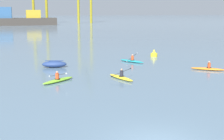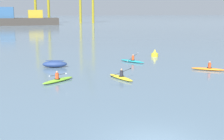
% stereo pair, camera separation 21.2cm
% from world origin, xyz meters
% --- Properties ---
extents(container_barge, '(42.60, 8.10, 7.61)m').
position_xyz_m(container_barge, '(-11.89, 124.31, 2.46)').
color(container_barge, '#38332D').
rests_on(container_barge, ground).
extents(capsized_dinghy, '(2.78, 1.65, 0.76)m').
position_xyz_m(capsized_dinghy, '(-2.43, 20.74, 0.35)').
color(capsized_dinghy, navy).
rests_on(capsized_dinghy, ground).
extents(channel_buoy, '(0.90, 0.90, 1.00)m').
position_xyz_m(channel_buoy, '(11.12, 24.93, 0.36)').
color(channel_buoy, yellow).
rests_on(channel_buoy, ground).
extents(kayak_orange, '(3.07, 2.53, 1.08)m').
position_xyz_m(kayak_orange, '(12.46, 14.66, 0.17)').
color(kayak_orange, orange).
rests_on(kayak_orange, ground).
extents(kayak_yellow, '(2.16, 3.42, 0.95)m').
position_xyz_m(kayak_yellow, '(2.64, 13.34, 0.17)').
color(kayak_yellow, yellow).
rests_on(kayak_yellow, ground).
extents(kayak_lime, '(3.08, 2.51, 0.95)m').
position_xyz_m(kayak_lime, '(-2.86, 13.83, 0.17)').
color(kayak_lime, '#7ABC2D').
rests_on(kayak_lime, ground).
extents(kayak_teal, '(2.33, 3.19, 1.06)m').
position_xyz_m(kayak_teal, '(6.72, 21.53, 0.17)').
color(kayak_teal, teal).
rests_on(kayak_teal, ground).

